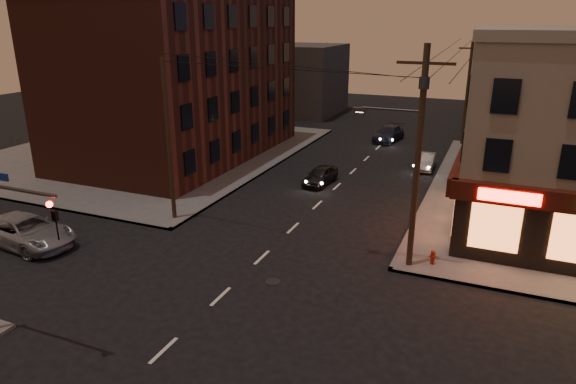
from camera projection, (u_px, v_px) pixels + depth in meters
The scene contains 14 objects.
ground at pixel (221, 297), 21.59m from camera, with size 120.00×120.00×0.00m, color black.
sidewalk_nw at pixel (150, 150), 44.74m from camera, with size 24.00×28.00×0.15m, color #514F4C.
brick_apartment at pixel (179, 75), 41.32m from camera, with size 12.00×20.00×13.00m, color #4D2319.
bg_building_ne_a at pixel (551, 102), 48.39m from camera, with size 10.00×12.00×7.00m, color #3F3D3A.
bg_building_nw at pixel (301, 79), 61.66m from camera, with size 9.00×10.00×8.00m, color #3F3D3A.
bg_building_ne_b at pixel (525, 88), 61.48m from camera, with size 8.00×8.00×6.00m, color #3F3D3A.
utility_pole_main at pixel (416, 148), 22.30m from camera, with size 4.20×0.44×10.00m.
utility_pole_far at pixel (467, 94), 45.44m from camera, with size 0.26×0.26×9.00m, color #382619.
utility_pole_west at pixel (169, 141), 28.24m from camera, with size 0.24×0.24×9.00m, color #382619.
suv_cross at pixel (26, 231), 26.20m from camera, with size 2.55×5.53×1.54m, color gray.
sedan_near at pixel (320, 175), 35.88m from camera, with size 1.48×3.68×1.25m, color black.
sedan_mid at pixel (426, 161), 39.44m from camera, with size 1.26×3.62×1.19m, color gray.
sedan_far at pixel (389, 134), 48.28m from camera, with size 1.91×4.71×1.37m, color #1A1E34.
fire_hydrant at pixel (433, 256), 24.00m from camera, with size 0.30×0.30×0.69m.
Camera 1 is at (10.01, -16.37, 11.18)m, focal length 32.00 mm.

